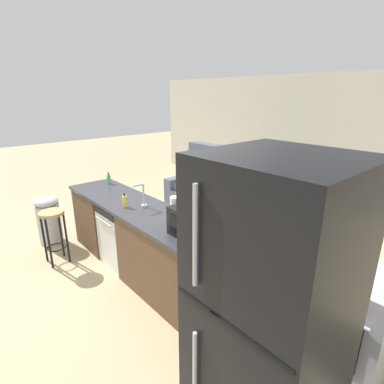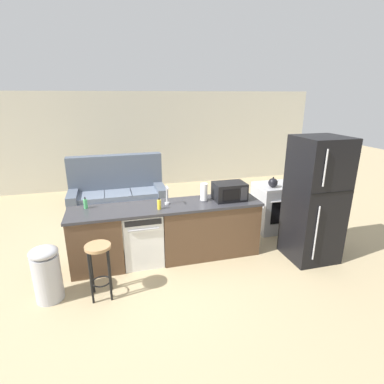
{
  "view_description": "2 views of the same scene",
  "coord_description": "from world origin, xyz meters",
  "px_view_note": "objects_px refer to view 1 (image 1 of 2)",
  "views": [
    {
      "loc": [
        3.08,
        -1.75,
        2.2
      ],
      "look_at": [
        0.57,
        0.45,
        1.11
      ],
      "focal_mm": 28.0,
      "sensor_mm": 36.0,
      "label": 1
    },
    {
      "loc": [
        -0.6,
        -4.23,
        2.51
      ],
      "look_at": [
        0.56,
        0.05,
        1.06
      ],
      "focal_mm": 28.0,
      "sensor_mm": 36.0,
      "label": 2
    }
  ],
  "objects_px": {
    "stove_range": "(341,313)",
    "soap_bottle": "(125,201)",
    "dish_soap_bottle": "(109,179)",
    "kettle": "(323,254)",
    "couch": "(220,196)",
    "microwave": "(197,223)",
    "paper_towel_roll": "(175,210)",
    "refrigerator": "(268,327)",
    "dishwasher": "(127,233)",
    "bar_stool": "(53,226)",
    "trash_bin": "(49,220)"
  },
  "relations": [
    {
      "from": "dishwasher",
      "to": "microwave",
      "type": "distance_m",
      "value": 1.54
    },
    {
      "from": "dish_soap_bottle",
      "to": "stove_range",
      "type": "bearing_deg",
      "value": 6.13
    },
    {
      "from": "couch",
      "to": "dish_soap_bottle",
      "type": "bearing_deg",
      "value": -104.0
    },
    {
      "from": "stove_range",
      "to": "soap_bottle",
      "type": "relative_size",
      "value": 5.11
    },
    {
      "from": "dish_soap_bottle",
      "to": "kettle",
      "type": "height_order",
      "value": "kettle"
    },
    {
      "from": "trash_bin",
      "to": "bar_stool",
      "type": "bearing_deg",
      "value": -10.41
    },
    {
      "from": "dish_soap_bottle",
      "to": "kettle",
      "type": "bearing_deg",
      "value": 4.23
    },
    {
      "from": "bar_stool",
      "to": "refrigerator",
      "type": "bearing_deg",
      "value": 3.38
    },
    {
      "from": "refrigerator",
      "to": "bar_stool",
      "type": "height_order",
      "value": "refrigerator"
    },
    {
      "from": "dish_soap_bottle",
      "to": "couch",
      "type": "xyz_separation_m",
      "value": [
        0.49,
        1.96,
        -0.58
      ]
    },
    {
      "from": "stove_range",
      "to": "soap_bottle",
      "type": "height_order",
      "value": "soap_bottle"
    },
    {
      "from": "stove_range",
      "to": "paper_towel_roll",
      "type": "distance_m",
      "value": 1.77
    },
    {
      "from": "dishwasher",
      "to": "bar_stool",
      "type": "distance_m",
      "value": 0.97
    },
    {
      "from": "stove_range",
      "to": "dishwasher",
      "type": "bearing_deg",
      "value": -168.09
    },
    {
      "from": "stove_range",
      "to": "kettle",
      "type": "height_order",
      "value": "kettle"
    },
    {
      "from": "dishwasher",
      "to": "refrigerator",
      "type": "height_order",
      "value": "refrigerator"
    },
    {
      "from": "refrigerator",
      "to": "couch",
      "type": "distance_m",
      "value": 4.0
    },
    {
      "from": "stove_range",
      "to": "soap_bottle",
      "type": "distance_m",
      "value": 2.49
    },
    {
      "from": "microwave",
      "to": "paper_towel_roll",
      "type": "height_order",
      "value": "paper_towel_roll"
    },
    {
      "from": "soap_bottle",
      "to": "dish_soap_bottle",
      "type": "distance_m",
      "value": 1.09
    },
    {
      "from": "dishwasher",
      "to": "soap_bottle",
      "type": "relative_size",
      "value": 4.77
    },
    {
      "from": "dishwasher",
      "to": "kettle",
      "type": "xyz_separation_m",
      "value": [
        2.43,
        0.42,
        0.56
      ]
    },
    {
      "from": "paper_towel_roll",
      "to": "stove_range",
      "type": "bearing_deg",
      "value": 17.16
    },
    {
      "from": "stove_range",
      "to": "dish_soap_bottle",
      "type": "height_order",
      "value": "dish_soap_bottle"
    },
    {
      "from": "soap_bottle",
      "to": "kettle",
      "type": "height_order",
      "value": "kettle"
    },
    {
      "from": "couch",
      "to": "dishwasher",
      "type": "bearing_deg",
      "value": -82.04
    },
    {
      "from": "dishwasher",
      "to": "dish_soap_bottle",
      "type": "xyz_separation_m",
      "value": [
        -0.79,
        0.18,
        0.55
      ]
    },
    {
      "from": "trash_bin",
      "to": "refrigerator",
      "type": "bearing_deg",
      "value": 1.05
    },
    {
      "from": "couch",
      "to": "paper_towel_roll",
      "type": "bearing_deg",
      "value": -58.0
    },
    {
      "from": "microwave",
      "to": "paper_towel_roll",
      "type": "xyz_separation_m",
      "value": [
        -0.41,
        0.06,
        -0.0
      ]
    },
    {
      "from": "dish_soap_bottle",
      "to": "couch",
      "type": "height_order",
      "value": "couch"
    },
    {
      "from": "paper_towel_roll",
      "to": "couch",
      "type": "height_order",
      "value": "couch"
    },
    {
      "from": "refrigerator",
      "to": "kettle",
      "type": "height_order",
      "value": "refrigerator"
    },
    {
      "from": "kettle",
      "to": "dishwasher",
      "type": "bearing_deg",
      "value": -170.15
    },
    {
      "from": "couch",
      "to": "refrigerator",
      "type": "bearing_deg",
      "value": -42.88
    },
    {
      "from": "dishwasher",
      "to": "bar_stool",
      "type": "bearing_deg",
      "value": -129.65
    },
    {
      "from": "microwave",
      "to": "kettle",
      "type": "height_order",
      "value": "microwave"
    },
    {
      "from": "dish_soap_bottle",
      "to": "couch",
      "type": "bearing_deg",
      "value": 76.0
    },
    {
      "from": "stove_range",
      "to": "kettle",
      "type": "bearing_deg",
      "value": -142.84
    },
    {
      "from": "stove_range",
      "to": "couch",
      "type": "distance_m",
      "value": 3.31
    },
    {
      "from": "stove_range",
      "to": "bar_stool",
      "type": "height_order",
      "value": "stove_range"
    },
    {
      "from": "kettle",
      "to": "couch",
      "type": "xyz_separation_m",
      "value": [
        -2.73,
        1.72,
        -0.59
      ]
    },
    {
      "from": "dishwasher",
      "to": "paper_towel_roll",
      "type": "height_order",
      "value": "paper_towel_roll"
    },
    {
      "from": "dishwasher",
      "to": "stove_range",
      "type": "relative_size",
      "value": 0.93
    },
    {
      "from": "refrigerator",
      "to": "microwave",
      "type": "height_order",
      "value": "refrigerator"
    },
    {
      "from": "stove_range",
      "to": "refrigerator",
      "type": "relative_size",
      "value": 0.46
    },
    {
      "from": "dishwasher",
      "to": "refrigerator",
      "type": "xyz_separation_m",
      "value": [
        2.6,
        -0.55,
        0.55
      ]
    },
    {
      "from": "stove_range",
      "to": "trash_bin",
      "type": "bearing_deg",
      "value": -163.16
    },
    {
      "from": "refrigerator",
      "to": "bar_stool",
      "type": "relative_size",
      "value": 2.62
    },
    {
      "from": "refrigerator",
      "to": "soap_bottle",
      "type": "xyz_separation_m",
      "value": [
        -2.34,
        0.42,
        0.0
      ]
    }
  ]
}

